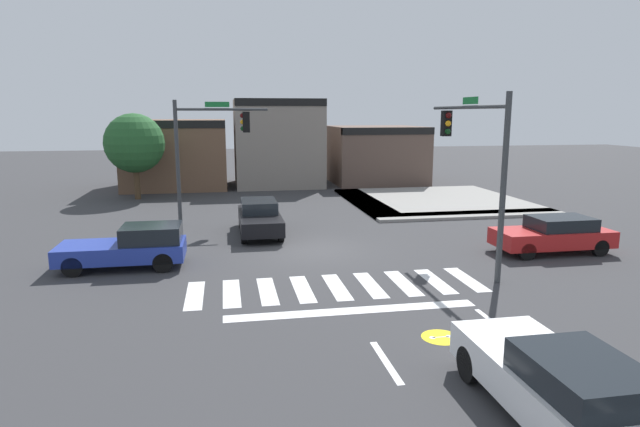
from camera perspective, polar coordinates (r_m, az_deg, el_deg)
name	(u,v)px	position (r m, az deg, el deg)	size (l,w,h in m)	color
ground_plane	(312,250)	(20.44, -0.82, -3.93)	(120.00, 120.00, 0.00)	#353538
crosswalk_near	(337,287)	(16.20, 1.81, -7.88)	(8.90, 2.50, 0.01)	silver
lane_markings	(493,424)	(10.08, 18.13, -20.71)	(6.80, 20.25, 0.01)	white
bike_detector_marking	(441,337)	(13.09, 12.84, -12.83)	(0.91, 0.91, 0.01)	yellow
curb_corner_northeast	(429,202)	(31.63, 11.65, 1.24)	(10.00, 10.60, 0.15)	gray
storefront_row	(274,150)	(38.91, -4.96, 6.84)	(21.33, 6.64, 6.14)	brown
traffic_signal_southeast	(475,148)	(18.53, 16.30, 6.82)	(0.32, 5.65, 5.81)	#383A3D
traffic_signal_northwest	(208,140)	(25.12, -11.92, 7.73)	(4.26, 0.32, 5.76)	#383A3D
car_black	(259,217)	(23.16, -6.52, -0.38)	(1.72, 4.55, 1.43)	black
car_white	(557,383)	(10.10, 24.11, -16.27)	(1.74, 4.26, 1.45)	white
car_red	(554,234)	(21.76, 23.84, -2.06)	(4.31, 1.76, 1.36)	red
car_blue	(131,247)	(19.11, -19.68, -3.37)	(4.12, 1.81, 1.44)	#23389E
roadside_tree	(134,143)	(33.97, -19.31, 7.12)	(3.56, 3.56, 5.18)	#4C3823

